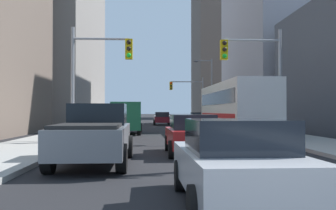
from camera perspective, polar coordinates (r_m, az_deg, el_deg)
The scene contains 15 objects.
sidewalk_left at distance 52.99m, azimuth -8.46°, elevation -2.56°, with size 3.71×160.00×0.15m, color #9E9E99.
sidewalk_right at distance 53.37m, azimuth 6.02°, elevation -2.56°, with size 3.71×160.00×0.15m, color #9E9E99.
city_bus at distance 25.49m, azimuth 9.69°, elevation -0.25°, with size 2.74×11.55×3.40m.
pickup_truck_grey at distance 12.40m, azimuth -10.65°, elevation -4.23°, with size 2.20×5.43×1.90m.
cargo_van_green at distance 28.06m, azimuth -6.14°, elevation -1.62°, with size 2.20×5.29×2.26m.
sedan_silver at distance 6.94m, azimuth 9.94°, elevation -8.26°, with size 1.95×4.23×1.52m.
sedan_red at distance 14.93m, azimuth 3.54°, elevation -4.29°, with size 1.95×4.23×1.52m.
sedan_beige at distance 36.22m, azimuth 4.76°, elevation -2.27°, with size 1.95×4.26×1.52m.
sedan_maroon at distance 45.63m, azimuth -0.92°, elevation -1.98°, with size 1.95×4.25×1.52m.
traffic_signal_near_left at distance 20.53m, azimuth -10.15°, elevation 5.72°, with size 3.17×0.44×6.00m.
traffic_signal_near_right at distance 21.11m, azimuth 12.57°, elevation 5.56°, with size 3.28×0.44×6.00m.
traffic_signal_far_right at distance 50.04m, azimuth 2.98°, elevation 1.90°, with size 4.38×0.44×6.00m.
street_lamp_right at distance 43.83m, azimuth 6.01°, elevation 2.87°, with size 2.15×0.32×7.50m.
building_left_mid_office at distance 58.37m, azimuth -23.22°, elevation 12.85°, with size 24.75×26.53×30.84m, color gray.
building_right_mid_block at distance 51.28m, azimuth 18.54°, elevation 10.77°, with size 15.04×21.05×23.92m, color #93939E.
Camera 1 is at (-1.52, -2.71, 1.67)m, focal length 41.58 mm.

